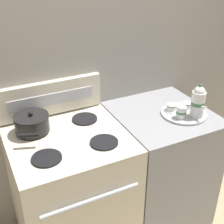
% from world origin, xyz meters
% --- Properties ---
extents(ground_plane, '(6.00, 6.00, 0.00)m').
position_xyz_m(ground_plane, '(0.00, 0.00, 0.00)').
color(ground_plane, tan).
extents(wall_back, '(6.00, 0.05, 2.20)m').
position_xyz_m(wall_back, '(0.00, 0.36, 1.10)').
color(wall_back, '#9E998E').
rests_on(wall_back, ground).
extents(stove, '(0.72, 0.71, 0.91)m').
position_xyz_m(stove, '(-0.33, -0.00, 0.45)').
color(stove, beige).
rests_on(stove, ground).
extents(control_panel, '(0.70, 0.05, 0.23)m').
position_xyz_m(control_panel, '(-0.33, 0.31, 1.02)').
color(control_panel, beige).
rests_on(control_panel, stove).
extents(side_counter, '(0.64, 0.68, 0.89)m').
position_xyz_m(side_counter, '(0.36, 0.00, 0.45)').
color(side_counter, '#939399').
rests_on(side_counter, ground).
extents(saucepan, '(0.22, 0.29, 0.13)m').
position_xyz_m(saucepan, '(-0.50, 0.15, 0.96)').
color(saucepan, black).
rests_on(saucepan, stove).
extents(serving_tray, '(0.31, 0.31, 0.01)m').
position_xyz_m(serving_tray, '(0.48, -0.08, 0.90)').
color(serving_tray, '#B2B2B7').
rests_on(serving_tray, side_counter).
extents(teapot, '(0.09, 0.15, 0.23)m').
position_xyz_m(teapot, '(0.52, -0.15, 1.02)').
color(teapot, white).
rests_on(teapot, serving_tray).
extents(teacup_left, '(0.10, 0.10, 0.05)m').
position_xyz_m(teacup_left, '(0.53, -0.04, 0.93)').
color(teacup_left, white).
rests_on(teacup_left, serving_tray).
extents(teacup_right, '(0.10, 0.10, 0.05)m').
position_xyz_m(teacup_right, '(0.42, -0.02, 0.93)').
color(teacup_right, white).
rests_on(teacup_right, serving_tray).
extents(creamer_jug, '(0.07, 0.07, 0.08)m').
position_xyz_m(creamer_jug, '(0.42, -0.12, 0.95)').
color(creamer_jug, white).
rests_on(creamer_jug, serving_tray).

